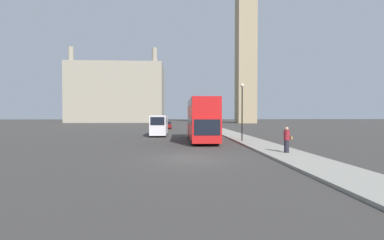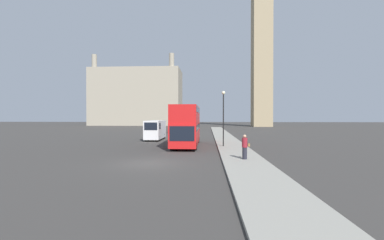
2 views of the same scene
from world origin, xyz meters
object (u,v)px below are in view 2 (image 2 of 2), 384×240
Objects in this scene: pedestrian at (245,147)px; parked_sedan at (174,129)px; white_van at (155,130)px; red_double_decker_bus at (187,124)px; clock_tower at (262,16)px; street_lamp at (223,110)px.

pedestrian reaches higher than parked_sedan.
parked_sedan is (0.20, 17.81, -0.76)m from white_van.
red_double_decker_bus is 8.55m from white_van.
clock_tower reaches higher than white_van.
parked_sedan is at bearing -125.93° from clock_tower.
clock_tower is at bearing 71.10° from red_double_decker_bus.
red_double_decker_bus reaches higher than parked_sedan.
white_van is (-25.14, -52.22, -35.53)m from clock_tower.
clock_tower is 12.47× the size of white_van.
clock_tower reaches higher than red_double_decker_bus.
parked_sedan is (-9.56, 34.20, -0.36)m from pedestrian.
clock_tower is at bearing 54.07° from parked_sedan.
clock_tower is 41.64× the size of pedestrian.
parked_sedan is at bearing 89.37° from white_van.
street_lamp is 1.31× the size of parked_sedan.
street_lamp is (-16.38, -60.47, -33.09)m from clock_tower.
street_lamp is at bearing -18.29° from red_double_decker_bus.
red_double_decker_bus reaches higher than white_van.
parked_sedan is at bearing 105.62° from pedestrian.
pedestrian is at bearing -82.99° from street_lamp.
red_double_decker_bus is 1.79× the size of street_lamp.
pedestrian is at bearing -74.38° from parked_sedan.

